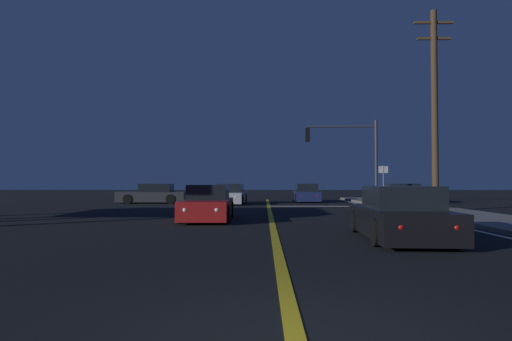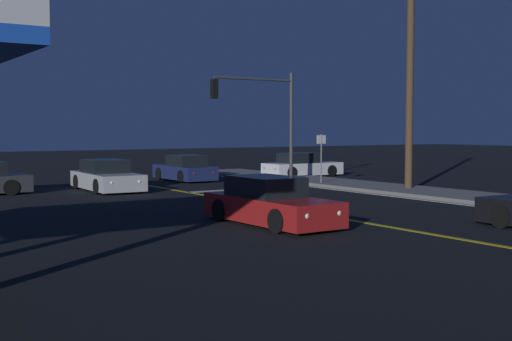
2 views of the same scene
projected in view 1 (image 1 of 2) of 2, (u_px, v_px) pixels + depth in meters
sidewalk_right at (492, 220)px, 15.64m from camera, size 3.20×43.39×0.15m
lane_line_center at (272, 222)px, 15.78m from camera, size 0.20×40.98×0.01m
lane_line_edge_right at (439, 222)px, 15.67m from camera, size 0.16×40.98×0.01m
stop_bar at (321, 206)px, 26.27m from camera, size 6.25×0.50×0.01m
car_distant_tail_silver at (230, 195)px, 29.20m from camera, size 2.11×4.70×1.34m
car_side_waiting_red at (208, 205)px, 16.77m from camera, size 1.88×4.61×1.34m
car_parked_curb_black at (399, 216)px, 11.07m from camera, size 2.02×4.71×1.34m
car_far_approaching_navy at (306, 194)px, 32.13m from camera, size 1.84×4.18×1.34m
car_following_oncoming_charcoal at (153, 195)px, 30.21m from camera, size 4.70×1.98×1.34m
car_mid_block_white at (405, 194)px, 31.17m from camera, size 4.59×1.89×1.34m
traffic_signal_near_right at (349, 147)px, 28.63m from camera, size 4.69×0.28×5.50m
utility_pole_right at (435, 106)px, 21.61m from camera, size 1.95×0.32×9.97m
street_sign_corner at (383, 179)px, 25.75m from camera, size 0.56×0.09×2.44m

